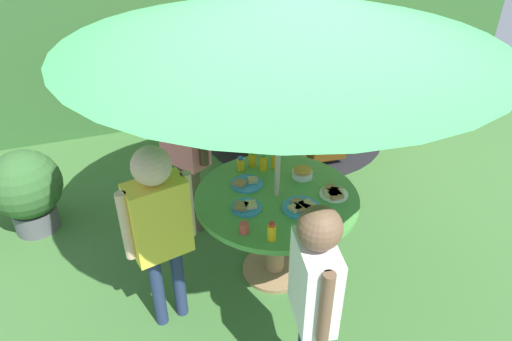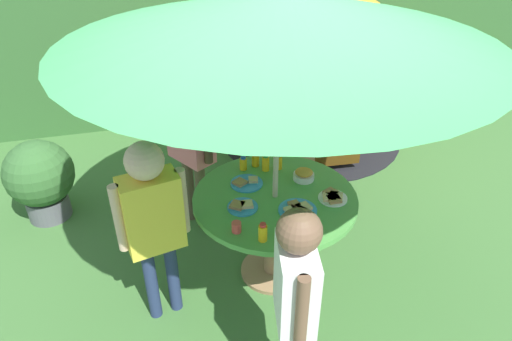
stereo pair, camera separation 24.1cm
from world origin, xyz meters
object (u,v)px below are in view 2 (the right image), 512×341
patio_umbrella (280,17)px  snack_bowl (304,175)px  plate_near_left (298,209)px  cup_near (236,227)px  potted_plant (40,177)px  plate_far_right (242,206)px  child_in_white_shirt (296,286)px  garden_table (274,214)px  plate_mid_left (246,183)px  juice_bottle_far_left (263,233)px  juice_bottle_near_right (256,159)px  dome_tent (313,67)px  child_in_yellow_shirt (152,213)px  child_in_pink_shirt (190,129)px  juice_bottle_center_back (243,163)px  juice_bottle_mid_right (278,162)px  wooden_chair (289,137)px  juice_bottle_center_front (266,163)px  plate_back_edge (333,197)px

patio_umbrella → snack_bowl: 1.18m
plate_near_left → cup_near: bearing=-166.8°
potted_plant → plate_far_right: (1.45, -1.23, 0.31)m
patio_umbrella → child_in_white_shirt: size_ratio=1.96×
garden_table → cup_near: cup_near is taller
plate_mid_left → cup_near: bearing=-110.3°
potted_plant → juice_bottle_far_left: juice_bottle_far_left is taller
plate_mid_left → juice_bottle_near_right: bearing=60.7°
dome_tent → child_in_white_shirt: dome_tent is taller
child_in_yellow_shirt → juice_bottle_far_left: bearing=-33.2°
plate_mid_left → juice_bottle_far_left: juice_bottle_far_left is taller
child_in_pink_shirt → snack_bowl: child_in_pink_shirt is taller
plate_far_right → cup_near: cup_near is taller
snack_bowl → juice_bottle_far_left: bearing=-129.3°
child_in_white_shirt → juice_bottle_center_back: (0.04, 1.30, -0.06)m
child_in_pink_shirt → cup_near: 1.06m
plate_far_right → juice_bottle_mid_right: 0.55m
wooden_chair → cup_near: 1.54m
juice_bottle_near_right → juice_bottle_center_front: (0.06, -0.08, 0.00)m
snack_bowl → plate_far_right: snack_bowl is taller
garden_table → juice_bottle_mid_right: (0.12, 0.33, 0.21)m
juice_bottle_near_right → cup_near: 0.77m
wooden_chair → plate_mid_left: bearing=-102.2°
plate_far_right → child_in_pink_shirt: bearing=104.9°
plate_near_left → plate_back_edge: (0.27, 0.06, 0.00)m
snack_bowl → juice_bottle_near_right: size_ratio=1.20×
potted_plant → juice_bottle_mid_right: (1.82, -0.83, 0.36)m
plate_far_right → juice_bottle_center_back: (0.12, 0.46, 0.04)m
juice_bottle_center_front → plate_near_left: bearing=-82.9°
juice_bottle_mid_right → cup_near: 0.77m
plate_near_left → juice_bottle_far_left: (-0.29, -0.22, 0.05)m
dome_tent → garden_table: bearing=-113.3°
snack_bowl → cup_near: size_ratio=2.21×
dome_tent → juice_bottle_center_front: (-1.00, -1.67, -0.06)m
patio_umbrella → cup_near: size_ratio=36.80×
child_in_pink_shirt → plate_back_edge: bearing=11.6°
plate_far_right → garden_table: bearing=15.8°
juice_bottle_far_left → child_in_pink_shirt: bearing=102.7°
snack_bowl → plate_near_left: bearing=-115.5°
plate_back_edge → cup_near: bearing=-166.7°
plate_near_left → juice_bottle_near_right: bearing=101.3°
child_in_white_shirt → plate_far_right: (-0.07, 0.84, -0.10)m
plate_mid_left → cup_near: size_ratio=3.35×
garden_table → child_in_pink_shirt: (-0.46, 0.75, 0.35)m
juice_bottle_center_back → child_in_pink_shirt: bearing=132.8°
juice_bottle_mid_right → plate_back_edge: bearing=-62.6°
plate_far_right → juice_bottle_far_left: bearing=-82.6°
dome_tent → plate_mid_left: dome_tent is taller
child_in_yellow_shirt → juice_bottle_mid_right: size_ratio=10.38×
plate_mid_left → juice_bottle_center_front: size_ratio=1.74×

